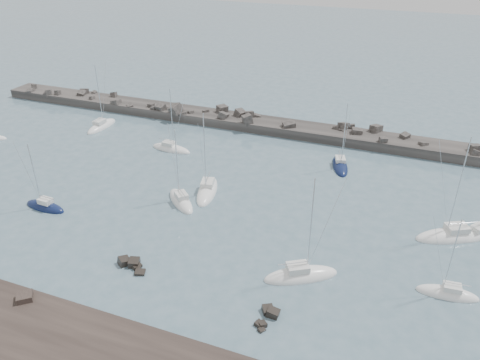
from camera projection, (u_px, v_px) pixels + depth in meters
name	position (u px, v px, depth m)	size (l,w,h in m)	color
ground	(194.00, 236.00, 61.26)	(400.00, 400.00, 0.00)	slate
rock_cluster_near	(132.00, 265.00, 55.77)	(4.42, 2.60, 1.43)	black
rock_cluster_far	(268.00, 316.00, 48.57)	(2.26, 4.05, 1.55)	black
breakwater	(244.00, 125.00, 94.54)	(115.00, 7.82, 5.34)	#302D2A
sailboat_1	(102.00, 127.00, 94.06)	(2.78, 8.50, 13.46)	white
sailboat_2	(45.00, 207.00, 67.24)	(6.82, 2.41, 10.95)	#0F1A40
sailboat_3	(171.00, 149.00, 84.67)	(8.00, 3.03, 12.42)	white
sailboat_4	(181.00, 201.00, 68.64)	(7.20, 6.93, 12.32)	white
sailboat_5	(207.00, 191.00, 71.25)	(4.79, 9.28, 14.11)	white
sailboat_6	(301.00, 276.00, 54.09)	(8.95, 6.95, 14.07)	white
sailboat_7	(340.00, 166.00, 78.77)	(4.65, 8.17, 12.37)	#0F1A40
sailboat_8	(447.00, 294.00, 51.48)	(6.83, 2.60, 10.71)	white
sailboat_9	(452.00, 236.00, 60.93)	(10.07, 7.27, 15.45)	white
sailboat_10	(479.00, 234.00, 61.43)	(6.13, 6.70, 11.19)	white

